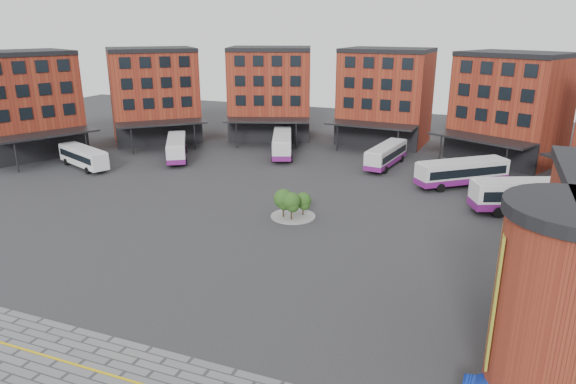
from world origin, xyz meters
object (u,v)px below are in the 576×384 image
at_px(bus_b, 177,148).
at_px(bus_e, 462,172).
at_px(tree_island, 292,203).
at_px(bus_c, 282,144).
at_px(bus_a, 83,156).
at_px(bus_d, 386,155).
at_px(bus_f, 533,195).

bearing_deg(bus_b, bus_e, -29.95).
bearing_deg(tree_island, bus_c, 114.31).
distance_m(bus_a, bus_e, 47.73).
bearing_deg(bus_d, bus_b, -158.13).
distance_m(bus_a, bus_d, 39.86).
bearing_deg(bus_d, bus_a, -149.25).
xyz_separation_m(bus_b, bus_c, (12.95, 7.31, 0.09)).
xyz_separation_m(tree_island, bus_f, (21.75, 10.32, 0.24)).
bearing_deg(bus_c, bus_e, -34.77).
distance_m(bus_c, bus_d, 15.08).
relative_size(bus_c, bus_f, 0.94).
xyz_separation_m(bus_b, bus_d, (28.02, 6.85, -0.06)).
relative_size(bus_d, bus_e, 1.03).
bearing_deg(bus_a, tree_island, -80.19).
relative_size(bus_a, bus_d, 0.93).
xyz_separation_m(bus_a, bus_f, (53.87, 3.10, 0.21)).
height_order(tree_island, bus_e, bus_e).
height_order(bus_a, bus_b, bus_b).
height_order(bus_b, bus_d, bus_b).
height_order(bus_b, bus_c, bus_c).
height_order(tree_island, bus_f, bus_f).
height_order(bus_a, bus_e, bus_e).
xyz_separation_m(bus_d, bus_e, (9.93, -5.56, 0.13)).
xyz_separation_m(tree_island, bus_c, (-10.39, 23.00, 0.12)).
relative_size(tree_island, bus_d, 0.42).
xyz_separation_m(bus_a, bus_e, (46.72, 9.77, 0.08)).
height_order(bus_e, bus_f, bus_f).
bearing_deg(bus_a, bus_d, -44.91).
height_order(bus_c, bus_e, bus_c).
bearing_deg(bus_a, bus_e, -55.72).
bearing_deg(bus_c, bus_d, -22.98).
bearing_deg(tree_island, bus_d, 78.28).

